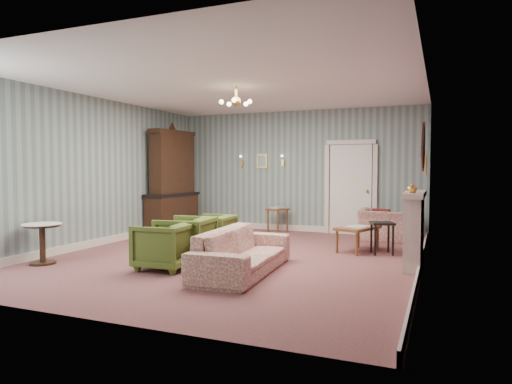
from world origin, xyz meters
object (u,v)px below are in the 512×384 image
at_px(dresser, 172,179).
at_px(pedestal_table, 42,244).
at_px(olive_chair_b, 186,237).
at_px(wingback_chair, 385,219).
at_px(sofa_chintz, 243,244).
at_px(coffee_table, 358,239).
at_px(olive_chair_a, 164,244).
at_px(side_table_black, 382,238).
at_px(fireplace, 414,229).
at_px(olive_chair_c, 212,231).

xyz_separation_m(dresser, pedestal_table, (0.05, -3.83, -0.95)).
bearing_deg(olive_chair_b, wingback_chair, 137.32).
relative_size(sofa_chintz, coffee_table, 2.41).
bearing_deg(wingback_chair, coffee_table, 79.86).
bearing_deg(olive_chair_a, wingback_chair, 144.15).
height_order(olive_chair_a, wingback_chair, wingback_chair).
distance_m(sofa_chintz, side_table_black, 2.79).
relative_size(dresser, fireplace, 1.82).
bearing_deg(wingback_chair, dresser, 9.48).
bearing_deg(olive_chair_c, olive_chair_a, -1.04).
height_order(olive_chair_c, fireplace, fireplace).
distance_m(olive_chair_a, side_table_black, 3.79).
bearing_deg(coffee_table, olive_chair_c, -157.46).
bearing_deg(olive_chair_b, dresser, -149.68).
xyz_separation_m(sofa_chintz, wingback_chair, (1.56, 3.88, 0.01)).
xyz_separation_m(sofa_chintz, dresser, (-3.23, 3.16, 0.85)).
bearing_deg(olive_chair_c, pedestal_table, -47.01).
bearing_deg(olive_chair_a, side_table_black, 128.16).
bearing_deg(olive_chair_a, fireplace, 113.66).
xyz_separation_m(sofa_chintz, fireplace, (2.28, 1.43, 0.15)).
xyz_separation_m(wingback_chair, side_table_black, (0.15, -1.67, -0.15)).
xyz_separation_m(olive_chair_a, olive_chair_b, (0.04, 0.54, 0.02)).
bearing_deg(sofa_chintz, olive_chair_b, 72.40).
bearing_deg(dresser, fireplace, -13.28).
xyz_separation_m(olive_chair_a, coffee_table, (2.43, 2.59, -0.16)).
height_order(olive_chair_c, coffee_table, olive_chair_c).
relative_size(olive_chair_a, side_table_black, 1.36).
bearing_deg(olive_chair_b, pedestal_table, -70.70).
bearing_deg(fireplace, wingback_chair, 106.41).
bearing_deg(wingback_chair, side_table_black, 95.89).
distance_m(olive_chair_a, wingback_chair, 4.96).
height_order(olive_chair_b, olive_chair_c, olive_chair_b).
bearing_deg(pedestal_table, fireplace, 21.07).
height_order(olive_chair_b, sofa_chintz, sofa_chintz).
xyz_separation_m(olive_chair_a, wingback_chair, (2.73, 4.13, 0.05)).
xyz_separation_m(olive_chair_b, pedestal_table, (-2.04, -0.96, -0.08)).
xyz_separation_m(sofa_chintz, side_table_black, (1.70, 2.21, -0.14)).
xyz_separation_m(olive_chair_a, sofa_chintz, (1.17, 0.26, 0.04)).
bearing_deg(olive_chair_b, side_table_black, 118.25).
height_order(olive_chair_a, sofa_chintz, sofa_chintz).
xyz_separation_m(olive_chair_b, coffee_table, (2.39, 2.05, -0.18)).
distance_m(olive_chair_a, coffee_table, 3.56).
distance_m(olive_chair_b, side_table_black, 3.43).
xyz_separation_m(wingback_chair, pedestal_table, (-4.74, -4.55, -0.11)).
bearing_deg(fireplace, olive_chair_a, -153.95).
bearing_deg(sofa_chintz, olive_chair_c, 39.10).
bearing_deg(sofa_chintz, fireplace, -61.28).
bearing_deg(sofa_chintz, pedestal_table, 98.50).
bearing_deg(pedestal_table, dresser, 90.78).
xyz_separation_m(olive_chair_a, olive_chair_c, (-0.03, 1.57, -0.02)).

